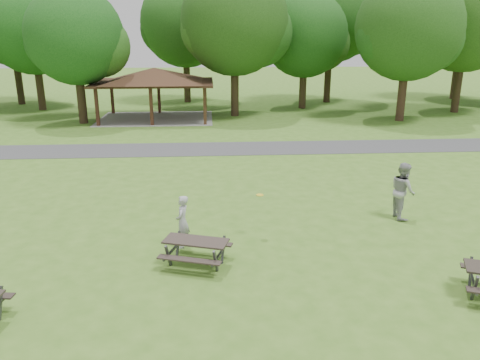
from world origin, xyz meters
name	(u,v)px	position (x,y,z in m)	size (l,w,h in m)	color
ground	(213,270)	(0.00, 0.00, 0.00)	(160.00, 160.00, 0.00)	#447120
asphalt_path	(210,149)	(0.00, 14.00, 0.01)	(120.00, 3.20, 0.02)	#3F3E41
pavilion	(154,77)	(-4.00, 24.00, 3.06)	(8.60, 7.01, 3.76)	#321A12
tree_row_c	(34,28)	(-13.90, 29.03, 6.54)	(8.19, 7.80, 10.67)	black
tree_row_d	(77,39)	(-8.92, 22.53, 5.77)	(6.93, 6.60, 9.27)	black
tree_row_e	(236,24)	(2.10, 25.03, 6.78)	(8.40, 8.00, 11.02)	black
tree_row_f	(306,37)	(8.09, 28.53, 5.84)	(7.35, 7.00, 9.55)	#312216
tree_row_g	(410,31)	(14.09, 22.03, 6.33)	(7.77, 7.40, 10.25)	#332016
tree_row_h	(468,22)	(20.10, 25.53, 7.03)	(8.61, 8.20, 11.37)	#312115
tree_deep_a	(12,22)	(-16.90, 32.53, 7.13)	(8.40, 8.00, 11.38)	black
tree_deep_b	(186,25)	(-1.90, 33.03, 6.89)	(8.40, 8.00, 11.13)	#312316
tree_deep_c	(332,18)	(11.10, 32.03, 7.44)	(8.82, 8.40, 11.90)	#301F15
tree_deep_d	(463,24)	(24.10, 33.53, 7.03)	(8.40, 8.00, 11.27)	#322316
picnic_table_middle	(196,246)	(-0.46, 0.38, 0.56)	(2.09, 1.87, 0.76)	#302722
frisbee_in_flight	(260,195)	(1.49, 2.16, 1.38)	(0.29, 0.29, 0.02)	yellow
frisbee_thrower	(182,222)	(-0.88, 1.57, 0.80)	(0.59, 0.38, 1.61)	#A7A7AA
frisbee_catcher	(403,191)	(6.58, 3.42, 0.98)	(0.96, 0.75, 1.97)	#9E9EA1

